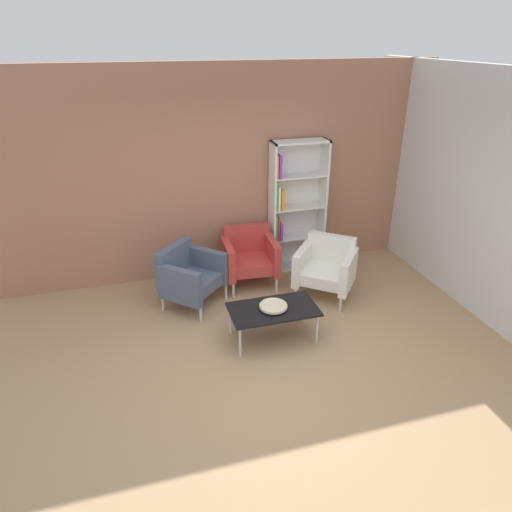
{
  "coord_description": "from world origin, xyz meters",
  "views": [
    {
      "loc": [
        -1.21,
        -3.63,
        3.21
      ],
      "look_at": [
        0.08,
        0.84,
        0.95
      ],
      "focal_mm": 32.37,
      "sensor_mm": 36.0,
      "label": 1
    }
  ],
  "objects_px": {
    "coffee_table_low": "(273,311)",
    "armchair_near_window": "(249,256)",
    "decorative_bowl": "(273,306)",
    "armchair_by_bookshelf": "(326,267)",
    "bookshelf_tall": "(292,208)",
    "armchair_spare_guest": "(189,275)"
  },
  "relations": [
    {
      "from": "coffee_table_low",
      "to": "armchair_near_window",
      "type": "distance_m",
      "value": 1.37
    },
    {
      "from": "armchair_by_bookshelf",
      "to": "armchair_spare_guest",
      "type": "xyz_separation_m",
      "value": [
        -1.78,
        0.27,
        0.0
      ]
    },
    {
      "from": "decorative_bowl",
      "to": "armchair_spare_guest",
      "type": "xyz_separation_m",
      "value": [
        -0.79,
        1.03,
        -0.02
      ]
    },
    {
      "from": "coffee_table_low",
      "to": "armchair_near_window",
      "type": "bearing_deg",
      "value": 86.12
    },
    {
      "from": "bookshelf_tall",
      "to": "armchair_near_window",
      "type": "height_order",
      "value": "bookshelf_tall"
    },
    {
      "from": "decorative_bowl",
      "to": "armchair_by_bookshelf",
      "type": "relative_size",
      "value": 0.34
    },
    {
      "from": "armchair_near_window",
      "to": "armchair_by_bookshelf",
      "type": "bearing_deg",
      "value": -31.17
    },
    {
      "from": "bookshelf_tall",
      "to": "armchair_by_bookshelf",
      "type": "distance_m",
      "value": 1.08
    },
    {
      "from": "decorative_bowl",
      "to": "armchair_spare_guest",
      "type": "bearing_deg",
      "value": 127.52
    },
    {
      "from": "decorative_bowl",
      "to": "armchair_near_window",
      "type": "xyz_separation_m",
      "value": [
        0.09,
        1.36,
        -0.02
      ]
    },
    {
      "from": "armchair_spare_guest",
      "to": "armchair_by_bookshelf",
      "type": "bearing_deg",
      "value": -55.06
    },
    {
      "from": "bookshelf_tall",
      "to": "armchair_by_bookshelf",
      "type": "relative_size",
      "value": 2.0
    },
    {
      "from": "coffee_table_low",
      "to": "armchair_by_bookshelf",
      "type": "bearing_deg",
      "value": 37.63
    },
    {
      "from": "coffee_table_low",
      "to": "armchair_spare_guest",
      "type": "bearing_deg",
      "value": 127.52
    },
    {
      "from": "decorative_bowl",
      "to": "armchair_near_window",
      "type": "bearing_deg",
      "value": 86.12
    },
    {
      "from": "bookshelf_tall",
      "to": "armchair_near_window",
      "type": "relative_size",
      "value": 2.44
    },
    {
      "from": "armchair_near_window",
      "to": "armchair_by_bookshelf",
      "type": "xyz_separation_m",
      "value": [
        0.89,
        -0.6,
        0.0
      ]
    },
    {
      "from": "bookshelf_tall",
      "to": "coffee_table_low",
      "type": "distance_m",
      "value": 1.96
    },
    {
      "from": "decorative_bowl",
      "to": "bookshelf_tall",
      "type": "bearing_deg",
      "value": 63.95
    },
    {
      "from": "bookshelf_tall",
      "to": "decorative_bowl",
      "type": "relative_size",
      "value": 5.94
    },
    {
      "from": "armchair_by_bookshelf",
      "to": "armchair_spare_guest",
      "type": "bearing_deg",
      "value": -149.77
    },
    {
      "from": "decorative_bowl",
      "to": "armchair_by_bookshelf",
      "type": "xyz_separation_m",
      "value": [
        0.99,
        0.76,
        -0.02
      ]
    }
  ]
}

